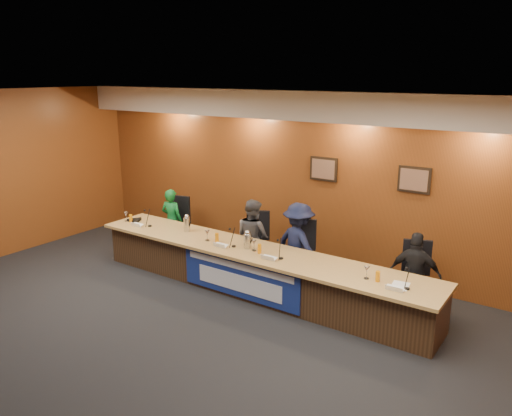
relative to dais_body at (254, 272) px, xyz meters
The scene contains 39 objects.
floor 2.43m from the dais_body, 90.00° to the right, with size 10.00×10.00×0.00m, color black.
ceiling 3.73m from the dais_body, 90.00° to the right, with size 10.00×8.00×0.04m, color silver.
wall_back 2.03m from the dais_body, 90.00° to the left, with size 10.00×0.04×3.20m, color brown.
soffit 2.93m from the dais_body, 90.00° to the left, with size 10.00×0.50×0.50m, color beige.
dais_body is the anchor object (origin of this frame).
dais_top 0.38m from the dais_body, 90.00° to the right, with size 6.10×0.95×0.05m, color #AF8649.
banner 0.42m from the dais_body, 90.00° to the right, with size 2.20×0.02×0.65m, color navy.
banner_text_upper 0.49m from the dais_body, 90.00° to the right, with size 2.00×0.01×0.10m, color silver.
banner_text_lower 0.43m from the dais_body, 90.00° to the right, with size 1.60×0.01×0.28m, color silver.
wall_photo_left 2.21m from the dais_body, 75.71° to the left, with size 0.52×0.04×0.42m, color black.
wall_photo_right 2.95m from the dais_body, 38.13° to the left, with size 0.52×0.04×0.42m, color black.
panelist_a 2.56m from the dais_body, 165.00° to the left, with size 0.47×0.31×1.28m, color #0F6126.
panelist_b 0.88m from the dais_body, 126.57° to the left, with size 0.66×0.51×1.36m, color #48474D.
panelist_c 0.87m from the dais_body, 56.27° to the left, with size 0.92×0.53×1.43m, color #121836.
panelist_d 2.51m from the dais_body, 15.36° to the left, with size 0.75×0.31×1.28m, color black.
office_chair_a 2.58m from the dais_body, 162.85° to the left, with size 0.48×0.48×0.08m, color black.
office_chair_b 0.91m from the dais_body, 122.79° to the left, with size 0.48×0.48×0.08m, color black.
office_chair_c 0.89m from the dais_body, 59.90° to the left, with size 0.48×0.48×0.08m, color black.
office_chair_d 2.52m from the dais_body, 17.56° to the left, with size 0.48×0.48×0.08m, color black.
nameplate_a 2.53m from the dais_body, behind, with size 0.24×0.06×0.09m, color white.
microphone_a 2.31m from the dais_body, behind, with size 0.07×0.07×0.02m, color black.
juice_glass_a 2.79m from the dais_body, behind, with size 0.06×0.06×0.15m, color orange.
water_glass_a 2.93m from the dais_body, behind, with size 0.08×0.08×0.18m, color silver.
nameplate_b 0.72m from the dais_body, 149.76° to the right, with size 0.24×0.06×0.09m, color white.
microphone_b 0.53m from the dais_body, 158.58° to the right, with size 0.07×0.07×0.02m, color black.
juice_glass_b 0.85m from the dais_body, behind, with size 0.06×0.06×0.15m, color orange.
water_glass_b 1.01m from the dais_body, behind, with size 0.08×0.08×0.18m, color silver.
nameplate_c 0.72m from the dais_body, 34.02° to the right, with size 0.24×0.06×0.09m, color white.
microphone_c 0.74m from the dais_body, 14.14° to the right, with size 0.07×0.07×0.02m, color black.
juice_glass_c 0.53m from the dais_body, 34.60° to the right, with size 0.06×0.06×0.15m, color orange.
water_glass_c 0.50m from the dais_body, 56.85° to the right, with size 0.08×0.08×0.18m, color silver.
nameplate_d 2.48m from the dais_body, ahead, with size 0.24×0.06×0.09m, color white.
microphone_d 2.58m from the dais_body, ahead, with size 0.07×0.07×0.02m, color black.
juice_glass_d 2.19m from the dais_body, ahead, with size 0.06×0.06×0.15m, color orange.
water_glass_d 2.03m from the dais_body, ahead, with size 0.08×0.08×0.18m, color silver.
carafe_left 1.59m from the dais_body, behind, with size 0.12×0.12×0.25m, color silver.
carafe_mid 0.53m from the dais_body, 150.76° to the right, with size 0.13×0.13×0.24m, color silver.
speakerphone 2.76m from the dais_body, behind, with size 0.32×0.32×0.05m, color black.
paper_stack 2.47m from the dais_body, ahead, with size 0.22×0.30×0.01m, color white.
Camera 1 is at (4.33, -3.82, 3.49)m, focal length 35.00 mm.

